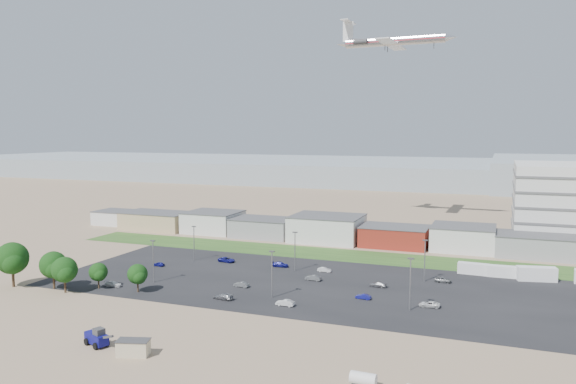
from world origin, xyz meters
The scene contains 36 objects.
ground centered at (0.00, 0.00, 0.00)m, with size 700.00×700.00×0.00m, color #886F56.
parking_lot centered at (5.00, 20.00, 0.01)m, with size 120.00×50.00×0.01m, color black.
grass_strip centered at (0.00, 52.00, 0.01)m, with size 160.00×16.00×0.02m, color #294C1C.
hills_backdrop centered at (40.00, 315.00, 4.50)m, with size 700.00×200.00×9.00m, color gray, non-canonical shape.
building_row centered at (-17.00, 71.00, 4.00)m, with size 170.00×20.00×8.00m, color silver, non-canonical shape.
portable_shed centered at (-6.90, -29.94, 1.28)m, with size 5.07×2.63×2.55m, color #C4B794, non-canonical shape.
telehandler centered at (-15.07, -28.62, 1.56)m, with size 7.48×2.49×3.12m, color #0C0C60, non-canonical shape.
storage_tank_nw centered at (29.24, -27.58, 1.08)m, with size 3.61×1.80×2.16m, color silver, non-canonical shape.
box_trailer_a centered at (40.31, 42.54, 1.37)m, with size 7.31×2.28×2.74m, color silver, non-canonical shape.
box_trailer_b centered at (47.11, 42.17, 1.37)m, with size 7.28×2.28×2.73m, color silver, non-canonical shape.
box_trailer_c centered at (54.58, 41.38, 1.65)m, with size 8.80×2.75×3.30m, color silver, non-canonical shape.
tree_far_left centered at (-56.51, -6.62, 5.78)m, with size 7.71×7.71×11.56m, color black, non-canonical shape.
tree_left centered at (-46.64, -4.66, 4.81)m, with size 6.41×6.41×9.61m, color black, non-canonical shape.
tree_mid centered at (-42.13, -6.15, 4.49)m, with size 5.98×5.98×8.97m, color black, non-canonical shape.
tree_right centered at (-37.55, -0.82, 3.31)m, with size 4.41×4.41×6.61m, color black, non-canonical shape.
tree_near centered at (-27.63, -0.05, 3.52)m, with size 4.69×4.69×7.03m, color black, non-canonical shape.
lightpole_front_l centered at (-29.01, 7.99, 4.96)m, with size 1.17×0.49×9.93m, color slate, non-canonical shape.
lightpole_front_m centered at (1.52, 6.50, 5.03)m, with size 1.18×0.49×10.06m, color slate, non-canonical shape.
lightpole_front_r centered at (30.06, 8.34, 5.23)m, with size 1.23×0.51×10.46m, color slate, non-canonical shape.
lightpole_back_l centered at (-31.71, 31.09, 4.73)m, with size 1.11×0.46×9.46m, color slate, non-canonical shape.
lightpole_back_m centered at (-2.00, 30.07, 4.98)m, with size 1.17×0.49×9.96m, color slate, non-canonical shape.
lightpole_back_r centered at (29.95, 31.20, 4.97)m, with size 1.17×0.49×9.93m, color slate, non-canonical shape.
airliner centered at (7.30, 110.83, 68.42)m, with size 44.82×30.56×13.24m, color silver, non-canonical shape.
parked_car_0 centered at (33.45, 11.76, 0.58)m, with size 1.93×4.18×1.16m, color silver.
parked_car_1 centered at (19.81, 12.38, 0.54)m, with size 1.15×3.30×1.09m, color navy.
parked_car_3 centered at (-7.55, 1.67, 0.64)m, with size 1.79×4.41×1.28m, color #A5A5AA.
parked_car_4 centered at (-8.10, 11.60, 0.60)m, with size 1.27×3.63×1.20m, color #595B5E.
parked_car_5 centered at (-36.97, 21.89, 0.55)m, with size 1.29×3.20×1.09m, color navy.
parked_car_6 centered at (-6.97, 32.53, 0.65)m, with size 1.81×4.46×1.29m, color navy.
parked_car_7 centered at (5.30, 22.80, 0.64)m, with size 1.35×3.88×1.28m, color #595B5E.
parked_car_8 centered at (34.13, 31.90, 0.65)m, with size 1.53×3.80×1.30m, color #595B5E.
parked_car_9 centered at (-22.51, 32.39, 0.65)m, with size 2.16×4.69×1.30m, color navy.
parked_car_10 centered at (-35.44, 1.56, 0.59)m, with size 1.66×4.09×1.19m, color silver.
parked_car_11 centered at (5.36, 31.50, 0.57)m, with size 1.20×3.45×1.14m, color silver.
parked_car_12 centered at (20.75, 22.67, 0.58)m, with size 1.62×3.98×1.15m, color #A5A5AA.
parked_car_13 centered at (6.14, 2.23, 0.63)m, with size 1.34×3.85×1.27m, color silver.
Camera 1 is at (45.95, -100.37, 34.79)m, focal length 35.00 mm.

